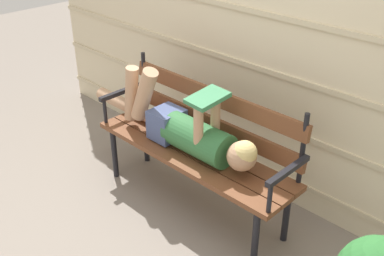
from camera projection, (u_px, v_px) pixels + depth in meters
ground_plane at (179, 213)px, 3.32m from camera, size 12.00×12.00×0.00m
house_siding at (249, 36)px, 3.20m from camera, size 4.54×0.08×2.29m
park_bench at (199, 141)px, 3.20m from camera, size 1.58×0.43×0.94m
reclining_person at (184, 128)px, 3.15m from camera, size 1.66×0.27×0.53m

